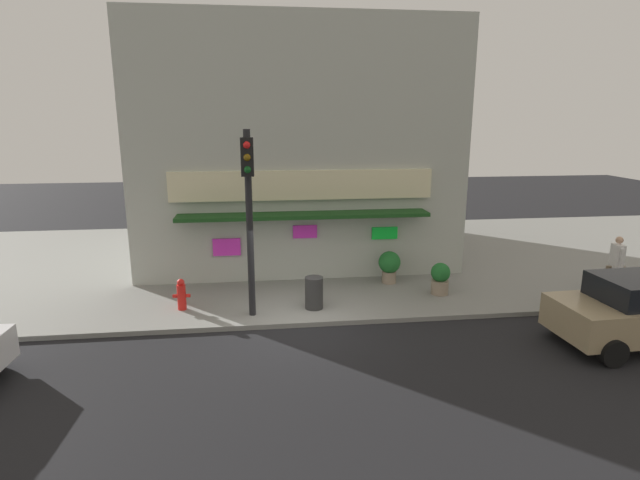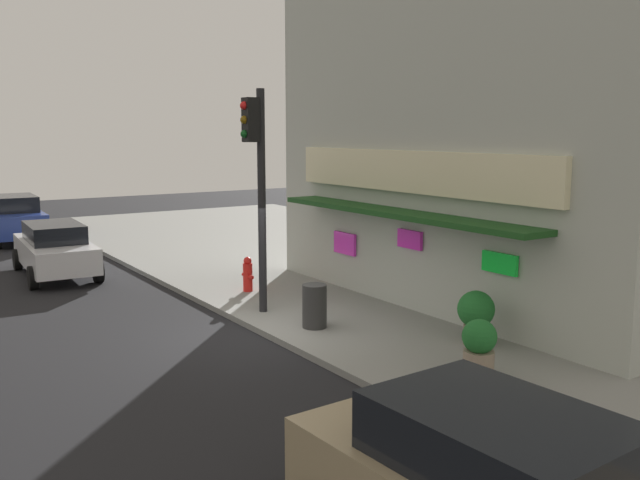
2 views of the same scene
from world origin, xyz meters
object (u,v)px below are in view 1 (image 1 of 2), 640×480
Objects in this scene: traffic_light at (249,200)px; potted_plant_by_window at (440,278)px; trash_can at (314,293)px; pedestrian at (616,262)px; potted_plant_by_doorway at (389,265)px; fire_hydrant at (182,295)px.

potted_plant_by_window is (5.66, 1.08, -2.67)m from traffic_light.
trash_can is 9.31m from pedestrian.
potted_plant_by_doorway is (2.67, 1.94, 0.15)m from trash_can.
potted_plant_by_doorway reaches higher than trash_can.
pedestrian is at bearing -0.68° from fire_hydrant.
trash_can is (3.68, -0.36, 0.02)m from fire_hydrant.
trash_can reaches higher than fire_hydrant.
traffic_light is 11.25m from pedestrian.
potted_plant_by_doorway is at bearing 13.90° from fire_hydrant.
traffic_light is 3.25m from trash_can.
pedestrian is 1.80× the size of potted_plant_by_window.
trash_can is at bearing -144.08° from potted_plant_by_doorway.
traffic_light is 2.82× the size of pedestrian.
fire_hydrant is at bearing 179.32° from pedestrian.
traffic_light is 5.60m from potted_plant_by_doorway.
fire_hydrant is 12.99m from pedestrian.
pedestrian reaches higher than potted_plant_by_window.
potted_plant_by_window is at bearing 10.83° from traffic_light.
traffic_light is at bearing -176.94° from pedestrian.
potted_plant_by_window reaches higher than fire_hydrant.
fire_hydrant is 7.62m from potted_plant_by_window.
trash_can is at bearing -169.86° from potted_plant_by_window.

